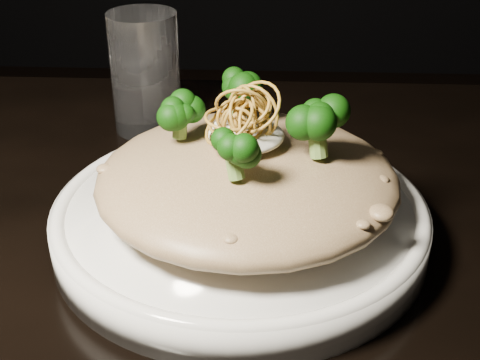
# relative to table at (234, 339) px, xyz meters

# --- Properties ---
(table) EXTENTS (1.10, 0.80, 0.75)m
(table) POSITION_rel_table_xyz_m (0.00, 0.00, 0.00)
(table) COLOR black
(table) RESTS_ON ground
(plate) EXTENTS (0.31, 0.31, 0.03)m
(plate) POSITION_rel_table_xyz_m (0.00, 0.03, 0.10)
(plate) COLOR silver
(plate) RESTS_ON table
(risotto) EXTENTS (0.24, 0.24, 0.05)m
(risotto) POSITION_rel_table_xyz_m (0.01, 0.03, 0.14)
(risotto) COLOR brown
(risotto) RESTS_ON plate
(broccoli) EXTENTS (0.12, 0.12, 0.05)m
(broccoli) POSITION_rel_table_xyz_m (0.01, 0.04, 0.19)
(broccoli) COLOR black
(broccoli) RESTS_ON risotto
(cheese) EXTENTS (0.06, 0.06, 0.02)m
(cheese) POSITION_rel_table_xyz_m (0.01, 0.04, 0.18)
(cheese) COLOR white
(cheese) RESTS_ON risotto
(shallots) EXTENTS (0.05, 0.05, 0.03)m
(shallots) POSITION_rel_table_xyz_m (0.00, 0.03, 0.20)
(shallots) COLOR #8F611E
(shallots) RESTS_ON cheese
(drinking_glass) EXTENTS (0.09, 0.09, 0.13)m
(drinking_glass) POSITION_rel_table_xyz_m (-0.11, 0.25, 0.15)
(drinking_glass) COLOR white
(drinking_glass) RESTS_ON table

